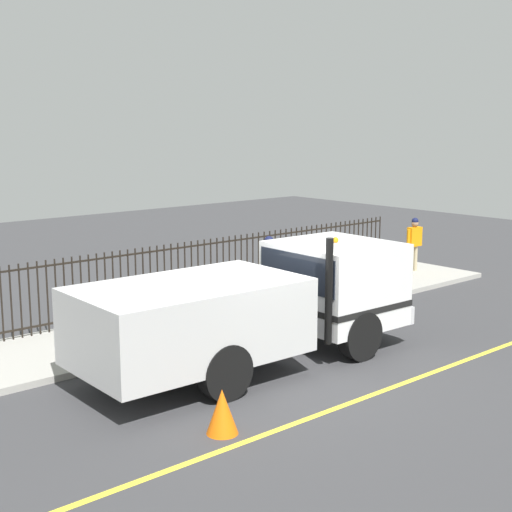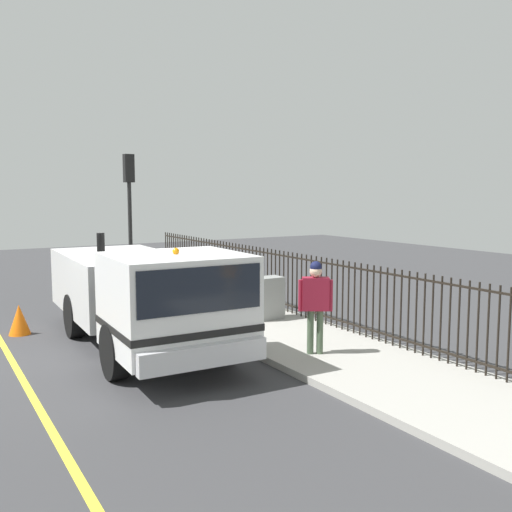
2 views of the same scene
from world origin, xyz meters
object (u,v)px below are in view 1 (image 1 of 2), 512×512
Objects in this scene: work_truck at (268,300)px; utility_cabinet at (141,303)px; worker_standing at (269,265)px; pedestrian_distant at (414,239)px; traffic_cone at (222,411)px.

work_truck is 6.69× the size of utility_cabinet.
pedestrian_distant is at bearing 126.74° from worker_standing.
work_truck reaches higher than utility_cabinet.
traffic_cone is at bearing 159.53° from utility_cabinet.
pedestrian_distant is 1.57× the size of utility_cabinet.
utility_cabinet is (0.81, 3.00, -0.58)m from worker_standing.
worker_standing is 1.74× the size of utility_cabinet.
worker_standing is 2.61× the size of traffic_cone.
pedestrian_distant is at bearing -91.35° from utility_cabinet.
traffic_cone is (-1.98, 2.68, -0.88)m from work_truck.
utility_cabinet is at bearing -73.55° from worker_standing.
utility_cabinet is (3.35, 0.69, -0.59)m from work_truck.
traffic_cone is at bearing -52.04° from work_truck.
traffic_cone is (-4.52, 4.99, -0.87)m from worker_standing.
work_truck is 3.85× the size of worker_standing.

